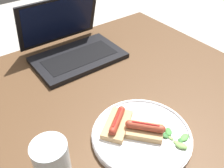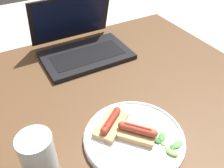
% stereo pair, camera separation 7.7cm
% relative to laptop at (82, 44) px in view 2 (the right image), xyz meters
% --- Properties ---
extents(desk, '(1.05, 0.89, 0.72)m').
position_rel_laptop_xyz_m(desk, '(-0.02, -0.28, -0.11)').
color(desk, '#4C331E').
rests_on(desk, ground_plane).
extents(laptop, '(0.34, 0.28, 0.22)m').
position_rel_laptop_xyz_m(laptop, '(0.00, 0.00, 0.00)').
color(laptop, black).
rests_on(laptop, desk).
extents(plate, '(0.27, 0.27, 0.02)m').
position_rel_laptop_xyz_m(plate, '(-0.06, -0.48, -0.03)').
color(plate, silver).
rests_on(plate, desk).
extents(sausage_toast_left, '(0.11, 0.11, 0.04)m').
position_rel_laptop_xyz_m(sausage_toast_left, '(-0.05, -0.48, -0.01)').
color(sausage_toast_left, tan).
rests_on(sausage_toast_left, plate).
extents(sausage_toast_middle, '(0.13, 0.12, 0.04)m').
position_rel_laptop_xyz_m(sausage_toast_middle, '(-0.10, -0.42, -0.01)').
color(sausage_toast_middle, tan).
rests_on(sausage_toast_middle, plate).
extents(salad_pile, '(0.07, 0.09, 0.01)m').
position_rel_laptop_xyz_m(salad_pile, '(-0.00, -0.55, -0.02)').
color(salad_pile, '#709E4C').
rests_on(salad_pile, plate).
extents(drinking_glass, '(0.08, 0.08, 0.13)m').
position_rel_laptop_xyz_m(drinking_glass, '(-0.30, -0.45, 0.02)').
color(drinking_glass, silver).
rests_on(drinking_glass, desk).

